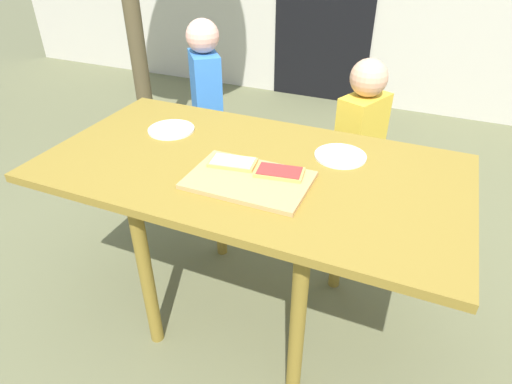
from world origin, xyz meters
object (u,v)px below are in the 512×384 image
at_px(plate_white_left, 171,130).
at_px(child_right, 359,148).
at_px(dining_table, 251,184).
at_px(pizza_slice_far_right, 279,172).
at_px(cutting_board, 249,180).
at_px(pizza_slice_far_left, 233,162).
at_px(child_left, 207,104).
at_px(plate_white_right, 340,156).

height_order(plate_white_left, child_right, child_right).
height_order(dining_table, pizza_slice_far_right, pizza_slice_far_right).
height_order(dining_table, cutting_board, cutting_board).
relative_size(dining_table, cutting_board, 3.74).
distance_m(cutting_board, pizza_slice_far_left, 0.11).
bearing_deg(pizza_slice_far_right, child_left, 132.37).
xyz_separation_m(cutting_board, pizza_slice_far_left, (-0.09, 0.07, 0.02)).
bearing_deg(plate_white_right, plate_white_left, -175.94).
xyz_separation_m(pizza_slice_far_right, child_right, (0.15, 0.71, -0.21)).
height_order(dining_table, pizza_slice_far_left, pizza_slice_far_left).
distance_m(pizza_slice_far_left, plate_white_left, 0.42).
distance_m(cutting_board, child_left, 1.10).
relative_size(pizza_slice_far_right, plate_white_right, 0.92).
height_order(pizza_slice_far_left, pizza_slice_far_right, same).
xyz_separation_m(plate_white_left, child_right, (0.70, 0.53, -0.19)).
xyz_separation_m(dining_table, child_right, (0.28, 0.67, -0.11)).
bearing_deg(child_left, pizza_slice_far_left, -55.37).
bearing_deg(child_right, cutting_board, -106.75).
bearing_deg(plate_white_left, pizza_slice_far_right, -18.14).
bearing_deg(cutting_board, dining_table, 111.42).
xyz_separation_m(dining_table, plate_white_right, (0.29, 0.18, 0.09)).
distance_m(pizza_slice_far_left, plate_white_right, 0.41).
height_order(pizza_slice_far_left, child_right, child_right).
relative_size(child_left, child_right, 1.08).
xyz_separation_m(cutting_board, child_right, (0.23, 0.78, -0.20)).
bearing_deg(dining_table, plate_white_left, 162.38).
bearing_deg(pizza_slice_far_right, plate_white_right, 55.89).
relative_size(dining_table, plate_white_right, 7.94).
relative_size(pizza_slice_far_left, pizza_slice_far_right, 1.00).
bearing_deg(child_right, child_left, 174.08).
relative_size(dining_table, pizza_slice_far_right, 8.63).
distance_m(dining_table, plate_white_right, 0.35).
bearing_deg(plate_white_right, pizza_slice_far_left, -145.19).
bearing_deg(plate_white_left, dining_table, -17.62).
bearing_deg(plate_white_left, pizza_slice_far_left, -25.87).
bearing_deg(child_right, plate_white_left, -142.86).
bearing_deg(dining_table, pizza_slice_far_left, -134.72).
height_order(child_left, child_right, child_left).
distance_m(dining_table, plate_white_left, 0.45).
bearing_deg(pizza_slice_far_right, plate_white_left, 161.86).
height_order(cutting_board, plate_white_left, cutting_board).
xyz_separation_m(cutting_board, plate_white_left, (-0.47, 0.25, -0.00)).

